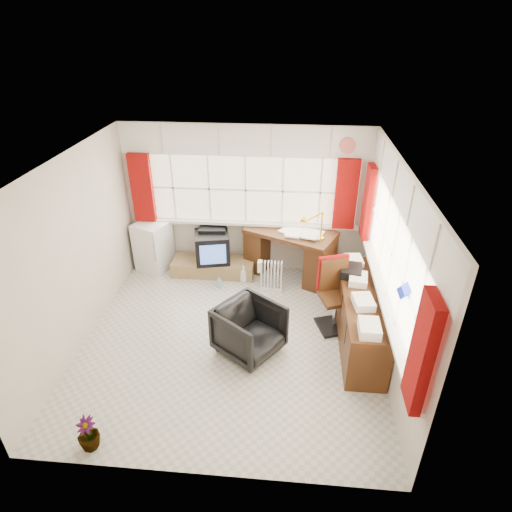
% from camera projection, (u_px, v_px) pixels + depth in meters
% --- Properties ---
extents(ground, '(4.00, 4.00, 0.00)m').
position_uv_depth(ground, '(231.00, 340.00, 5.93)').
color(ground, beige).
rests_on(ground, ground).
extents(room_walls, '(4.00, 4.00, 4.00)m').
position_uv_depth(room_walls, '(228.00, 244.00, 5.19)').
color(room_walls, beige).
rests_on(room_walls, ground).
extents(window_back, '(3.70, 0.12, 3.60)m').
position_uv_depth(window_back, '(246.00, 219.00, 7.15)').
color(window_back, beige).
rests_on(window_back, room_walls).
extents(window_right, '(0.12, 3.70, 3.60)m').
position_uv_depth(window_right, '(384.00, 290.00, 5.31)').
color(window_right, beige).
rests_on(window_right, room_walls).
extents(curtains, '(3.83, 3.83, 1.15)m').
position_uv_depth(curtains, '(303.00, 219.00, 5.94)').
color(curtains, '#96080B').
rests_on(curtains, room_walls).
extents(overhead_cabinets, '(3.98, 3.98, 0.48)m').
position_uv_depth(overhead_cabinets, '(311.00, 162.00, 5.59)').
color(overhead_cabinets, white).
rests_on(overhead_cabinets, room_walls).
extents(desk, '(1.61, 1.25, 0.88)m').
position_uv_depth(desk, '(290.00, 250.00, 7.20)').
color(desk, '#4B2611').
rests_on(desk, ground).
extents(desk_lamp, '(0.19, 0.17, 0.48)m').
position_uv_depth(desk_lamp, '(322.00, 220.00, 6.61)').
color(desk_lamp, '#E3B209').
rests_on(desk_lamp, desk).
extents(task_chair, '(0.56, 0.58, 1.06)m').
position_uv_depth(task_chair, '(334.00, 290.00, 5.99)').
color(task_chair, black).
rests_on(task_chair, ground).
extents(office_chair, '(1.06, 1.05, 0.70)m').
position_uv_depth(office_chair, '(249.00, 330.00, 5.58)').
color(office_chair, black).
rests_on(office_chair, ground).
extents(radiator, '(0.36, 0.15, 0.53)m').
position_uv_depth(radiator, '(271.00, 279.00, 6.90)').
color(radiator, white).
rests_on(radiator, ground).
extents(credenza, '(0.50, 2.00, 0.85)m').
position_uv_depth(credenza, '(359.00, 315.00, 5.78)').
color(credenza, '#4B2611').
rests_on(credenza, ground).
extents(file_tray, '(0.33, 0.40, 0.12)m').
position_uv_depth(file_tray, '(351.00, 271.00, 5.97)').
color(file_tray, black).
rests_on(file_tray, credenza).
extents(tv_bench, '(1.40, 0.50, 0.25)m').
position_uv_depth(tv_bench, '(214.00, 267.00, 7.40)').
color(tv_bench, '#937549').
rests_on(tv_bench, ground).
extents(crt_tv, '(0.66, 0.62, 0.51)m').
position_uv_depth(crt_tv, '(212.00, 247.00, 7.22)').
color(crt_tv, black).
rests_on(crt_tv, tv_bench).
extents(hifi_stack, '(0.56, 0.38, 0.56)m').
position_uv_depth(hifi_stack, '(213.00, 243.00, 7.33)').
color(hifi_stack, black).
rests_on(hifi_stack, tv_bench).
extents(mini_fridge, '(0.66, 0.66, 0.87)m').
position_uv_depth(mini_fridge, '(153.00, 246.00, 7.40)').
color(mini_fridge, white).
rests_on(mini_fridge, ground).
extents(spray_bottle_a, '(0.14, 0.14, 0.30)m').
position_uv_depth(spray_bottle_a, '(243.00, 274.00, 7.15)').
color(spray_bottle_a, white).
rests_on(spray_bottle_a, ground).
extents(spray_bottle_b, '(0.08, 0.08, 0.18)m').
position_uv_depth(spray_bottle_b, '(219.00, 282.00, 7.05)').
color(spray_bottle_b, '#7EBDB8').
rests_on(spray_bottle_b, ground).
extents(flower_vase, '(0.29, 0.29, 0.40)m').
position_uv_depth(flower_vase, '(88.00, 434.00, 4.37)').
color(flower_vase, black).
rests_on(flower_vase, ground).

